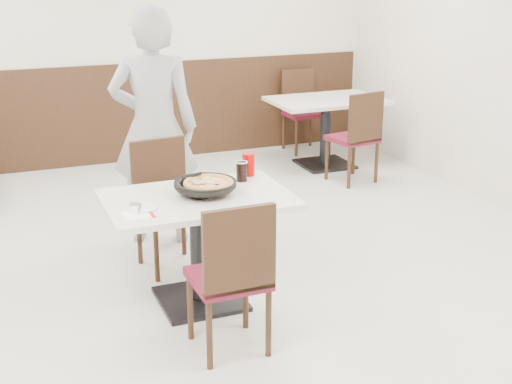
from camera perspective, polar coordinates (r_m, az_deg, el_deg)
name	(u,v)px	position (r m, az deg, el deg)	size (l,w,h in m)	color
floor	(219,289)	(5.06, -3.02, -7.77)	(7.00, 7.00, 0.00)	beige
wall_back	(111,36)	(7.98, -11.50, 12.12)	(6.00, 0.04, 2.80)	beige
wainscot_back	(117,114)	(8.09, -11.09, 6.13)	(5.90, 0.03, 1.10)	black
main_table	(199,250)	(4.75, -4.57, -4.65)	(1.20, 0.80, 0.75)	white
chair_near	(228,275)	(4.15, -2.26, -6.62)	(0.42, 0.42, 0.95)	black
chair_far	(169,208)	(5.25, -6.95, -1.24)	(0.42, 0.42, 0.95)	black
trivet	(200,194)	(4.60, -4.49, -0.18)	(0.12, 0.12, 0.04)	black
pizza_pan	(205,188)	(4.64, -4.07, 0.32)	(0.37, 0.37, 0.01)	black
pizza	(209,186)	(4.62, -3.81, 0.51)	(0.31, 0.31, 0.02)	tan
pizza_server	(199,181)	(4.61, -4.62, 0.85)	(0.08, 0.10, 0.00)	silver
napkin	(138,214)	(4.33, -9.43, -1.78)	(0.18, 0.18, 0.00)	white
side_plate	(143,208)	(4.42, -9.06, -1.24)	(0.18, 0.18, 0.01)	white
fork	(139,208)	(4.40, -9.31, -1.25)	(0.02, 0.16, 0.00)	silver
cola_glass	(242,172)	(4.89, -1.15, 1.62)	(0.07, 0.07, 0.13)	black
red_cup	(248,165)	(5.01, -0.60, 2.21)	(0.09, 0.09, 0.16)	#AE0100
diner_person	(154,127)	(5.67, -8.17, 5.14)	(0.69, 0.45, 1.89)	#A4A3A8
bg_table_right	(326,133)	(7.89, 5.59, 4.76)	(1.20, 0.80, 0.75)	white
bg_chair_right_near	(352,136)	(7.33, 7.73, 4.43)	(0.42, 0.42, 0.95)	black
bg_chair_right_far	(304,112)	(8.45, 3.87, 6.42)	(0.42, 0.42, 0.95)	black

